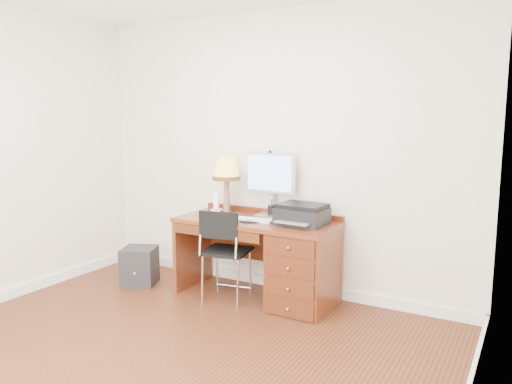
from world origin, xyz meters
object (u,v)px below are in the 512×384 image
Objects in this scene: leg_lamp at (226,172)px; equipment_box at (140,266)px; monitor at (270,176)px; chair at (223,246)px; printer at (302,214)px; phone at (217,207)px; desk at (287,259)px.

leg_lamp is 1.33m from equipment_box.
monitor reaches higher than chair.
monitor is at bearing 157.40° from printer.
monitor reaches higher than phone.
equipment_box is (-0.82, -0.39, -0.97)m from leg_lamp.
phone is 1.02m from equipment_box.
chair is (-0.24, -0.47, -0.61)m from monitor.
monitor reaches higher than leg_lamp.
equipment_box is (-0.73, -0.34, -0.62)m from phone.
chair is at bearing -63.74° from phone.
desk is at bearing -14.47° from equipment_box.
monitor is 1.08× the size of leg_lamp.
monitor is 0.57m from printer.
leg_lamp reaches higher than printer.
phone reaches higher than printer.
chair is (0.18, -0.36, -0.64)m from leg_lamp.
printer reaches higher than equipment_box.
desk is 0.81m from monitor.
monitor reaches higher than printer.
desk reaches higher than equipment_box.
leg_lamp is 0.75m from chair.
phone reaches higher than chair.
chair is at bearing -156.07° from printer.
monitor is 3.00× the size of phone.
phone is 0.50m from chair.
desk is at bearing -168.69° from printer.
monitor is at bearing 2.18° from phone.
leg_lamp reaches higher than desk.
phone is at bearing 120.02° from chair.
printer is at bearing -14.59° from equipment_box.
equipment_box is at bearing -154.35° from monitor.
monitor is 0.70× the size of chair.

